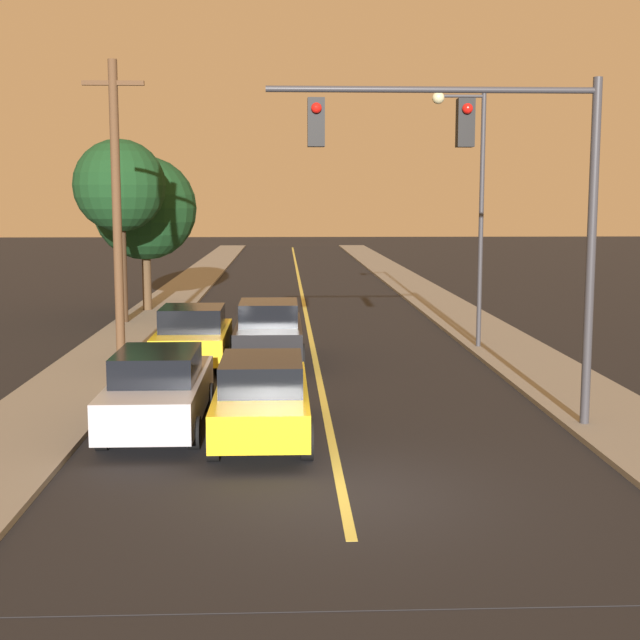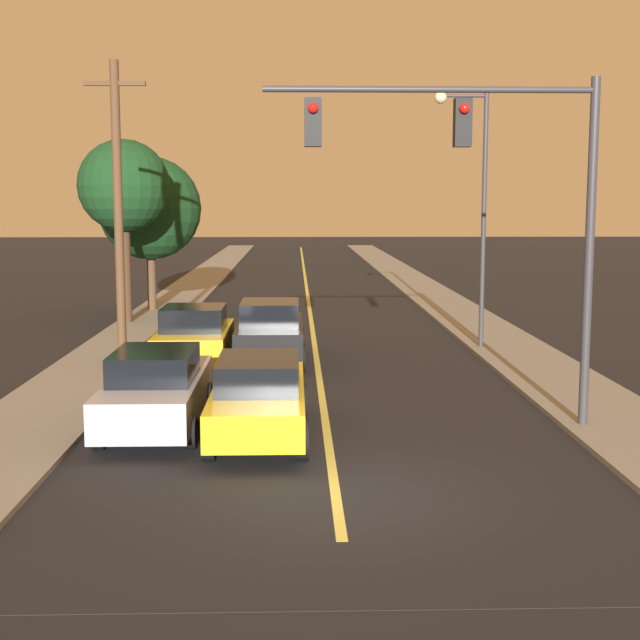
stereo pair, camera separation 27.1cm
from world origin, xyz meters
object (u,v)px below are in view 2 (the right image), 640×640
car_outer_lane_front (156,389)px  utility_pole_left (118,209)px  traffic_signal_mast (487,176)px  streetlamp_right (473,187)px  car_outer_lane_second (195,336)px  tree_left_near (150,209)px  car_near_lane_second (270,331)px  car_near_lane_front (259,396)px  tree_left_far (124,187)px

car_outer_lane_front → utility_pole_left: 7.58m
traffic_signal_mast → streetlamp_right: 9.62m
car_outer_lane_second → tree_left_near: tree_left_near is taller
car_outer_lane_front → car_near_lane_second: bearing=74.2°
car_near_lane_front → streetlamp_right: 12.27m
car_outer_lane_second → streetlamp_right: (8.04, 2.38, 4.08)m
car_near_lane_front → utility_pole_left: 8.91m
car_near_lane_second → car_outer_lane_front: bearing=-105.8°
car_near_lane_second → tree_left_far: (-5.43, 7.86, 4.12)m
tree_left_near → utility_pole_left: bearing=-84.7°
car_outer_lane_second → car_near_lane_second: bearing=13.7°
traffic_signal_mast → tree_left_far: (-9.79, 15.46, 0.05)m
car_outer_lane_second → tree_left_near: bearing=104.3°
car_near_lane_second → streetlamp_right: size_ratio=0.61×
car_outer_lane_front → utility_pole_left: size_ratio=0.61×
car_near_lane_second → tree_left_far: bearing=124.6°
car_outer_lane_front → tree_left_far: (-3.38, 15.14, 4.21)m
car_near_lane_front → traffic_signal_mast: size_ratio=0.74×
car_near_lane_second → car_outer_lane_front: (-2.05, -7.28, -0.09)m
utility_pole_left → car_near_lane_second: bearing=11.7°
streetlamp_right → utility_pole_left: size_ratio=0.95×
car_near_lane_second → car_outer_lane_front: car_near_lane_second is taller
car_near_lane_front → tree_left_near: bearing=104.7°
car_near_lane_second → utility_pole_left: 5.28m
car_near_lane_second → tree_left_near: (-5.11, 11.54, 3.31)m
streetlamp_right → tree_left_near: 14.73m
utility_pole_left → car_near_lane_front: bearing=-61.2°
streetlamp_right → utility_pole_left: 10.32m
car_outer_lane_second → streetlamp_right: bearing=16.5°
streetlamp_right → tree_left_far: bearing=152.3°
car_near_lane_second → tree_left_near: bearing=113.9°
car_near_lane_front → car_outer_lane_second: size_ratio=1.17×
utility_pole_left → tree_left_far: size_ratio=1.22×
tree_left_near → traffic_signal_mast: bearing=-63.7°
car_outer_lane_front → traffic_signal_mast: traffic_signal_mast is taller
car_near_lane_front → utility_pole_left: (-3.96, 7.19, 3.47)m
traffic_signal_mast → streetlamp_right: size_ratio=0.88×
utility_pole_left → tree_left_near: 12.41m
tree_left_near → streetlamp_right: bearing=-41.0°
utility_pole_left → tree_left_near: bearing=95.3°
car_outer_lane_front → streetlamp_right: size_ratio=0.64×
streetlamp_right → tree_left_far: (-11.41, 5.99, 0.10)m
utility_pole_left → tree_left_near: utility_pole_left is taller
car_near_lane_front → traffic_signal_mast: 6.03m
car_outer_lane_front → tree_left_far: tree_left_far is taller
car_outer_lane_front → car_outer_lane_second: car_outer_lane_second is taller
streetlamp_right → car_outer_lane_front: bearing=-131.3°
car_outer_lane_front → tree_left_near: tree_left_near is taller
tree_left_near → car_near_lane_second: bearing=-66.1°
traffic_signal_mast → utility_pole_left: 10.75m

